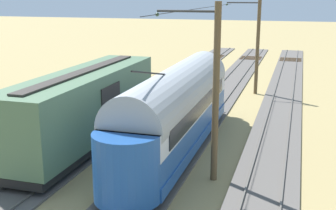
{
  "coord_description": "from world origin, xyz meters",
  "views": [
    {
      "loc": [
        -5.72,
        23.49,
        7.82
      ],
      "look_at": [
        0.7,
        2.26,
        2.14
      ],
      "focal_mm": 46.7,
      "sensor_mm": 36.0,
      "label": 1
    }
  ],
  "objects_px": {
    "boxcar_adjacent": "(85,106)",
    "catenary_pole_mid_near": "(214,91)",
    "vintage_streetcar": "(177,108)",
    "catenary_pole_foreground": "(257,45)"
  },
  "relations": [
    {
      "from": "vintage_streetcar",
      "to": "boxcar_adjacent",
      "type": "distance_m",
      "value": 4.78
    },
    {
      "from": "catenary_pole_foreground",
      "to": "catenary_pole_mid_near",
      "type": "bearing_deg",
      "value": 90.0
    },
    {
      "from": "catenary_pole_mid_near",
      "to": "boxcar_adjacent",
      "type": "bearing_deg",
      "value": -18.02
    },
    {
      "from": "vintage_streetcar",
      "to": "boxcar_adjacent",
      "type": "bearing_deg",
      "value": 8.31
    },
    {
      "from": "catenary_pole_mid_near",
      "to": "catenary_pole_foreground",
      "type": "bearing_deg",
      "value": -90.0
    },
    {
      "from": "catenary_pole_foreground",
      "to": "vintage_streetcar",
      "type": "bearing_deg",
      "value": 80.31
    },
    {
      "from": "boxcar_adjacent",
      "to": "catenary_pole_mid_near",
      "type": "distance_m",
      "value": 7.76
    },
    {
      "from": "boxcar_adjacent",
      "to": "catenary_pole_mid_near",
      "type": "xyz_separation_m",
      "value": [
        -7.19,
        2.34,
        1.76
      ]
    },
    {
      "from": "boxcar_adjacent",
      "to": "catenary_pole_foreground",
      "type": "distance_m",
      "value": 16.81
    },
    {
      "from": "vintage_streetcar",
      "to": "catenary_pole_foreground",
      "type": "relative_size",
      "value": 2.09
    }
  ]
}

